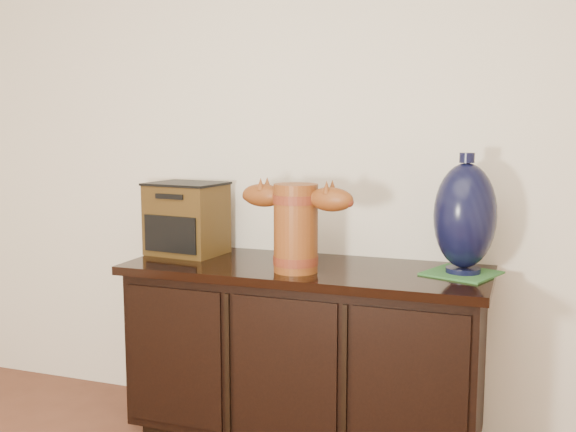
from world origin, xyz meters
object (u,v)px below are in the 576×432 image
at_px(tv_radio, 187,218).
at_px(spray_can, 286,240).
at_px(lamp_base, 465,216).
at_px(sideboard, 305,354).
at_px(terracotta_vessel, 296,223).

height_order(tv_radio, spray_can, tv_radio).
height_order(lamp_base, spray_can, lamp_base).
bearing_deg(tv_radio, lamp_base, 6.04).
bearing_deg(sideboard, tv_radio, 173.03).
distance_m(tv_radio, lamp_base, 1.19).
xyz_separation_m(sideboard, spray_can, (-0.13, 0.12, 0.45)).
relative_size(terracotta_vessel, lamp_base, 1.07).
height_order(terracotta_vessel, tv_radio, terracotta_vessel).
distance_m(lamp_base, spray_can, 0.76).
bearing_deg(lamp_base, sideboard, -174.60).
xyz_separation_m(tv_radio, spray_can, (0.45, 0.05, -0.08)).
bearing_deg(spray_can, terracotta_vessel, -61.81).
bearing_deg(sideboard, terracotta_vessel, -91.93).
relative_size(tv_radio, spray_can, 2.15).
height_order(sideboard, lamp_base, lamp_base).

